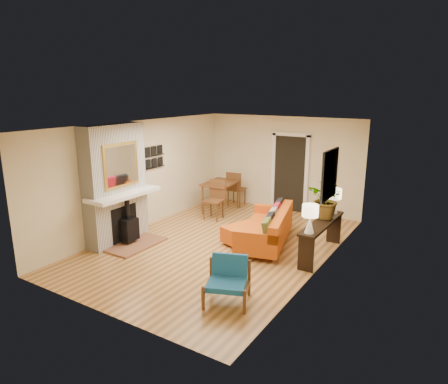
# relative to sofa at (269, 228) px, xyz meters

# --- Properties ---
(room_shell) EXTENTS (6.50, 6.50, 6.50)m
(room_shell) POSITION_rel_sofa_xyz_m (-0.29, 2.01, 0.88)
(room_shell) COLOR tan
(room_shell) RESTS_ON ground
(fireplace) EXTENTS (1.09, 1.68, 2.60)m
(fireplace) POSITION_rel_sofa_xyz_m (-2.89, -1.62, 0.88)
(fireplace) COLOR white
(fireplace) RESTS_ON ground
(sofa) EXTENTS (1.41, 2.26, 0.83)m
(sofa) POSITION_rel_sofa_xyz_m (0.00, 0.00, 0.00)
(sofa) COLOR silver
(sofa) RESTS_ON ground
(ottoman) EXTENTS (1.02, 1.02, 0.41)m
(ottoman) POSITION_rel_sofa_xyz_m (-0.39, -0.33, -0.13)
(ottoman) COLOR silver
(ottoman) RESTS_ON ground
(blue_chair) EXTENTS (0.88, 0.87, 0.71)m
(blue_chair) POSITION_rel_sofa_xyz_m (0.49, -2.51, 0.02)
(blue_chair) COLOR brown
(blue_chair) RESTS_ON ground
(dining_table) EXTENTS (0.91, 1.91, 1.02)m
(dining_table) POSITION_rel_sofa_xyz_m (-2.13, 1.51, 0.30)
(dining_table) COLOR brown
(dining_table) RESTS_ON ground
(console_table) EXTENTS (0.34, 1.85, 0.72)m
(console_table) POSITION_rel_sofa_xyz_m (1.18, -0.01, 0.21)
(console_table) COLOR black
(console_table) RESTS_ON ground
(lamp_near) EXTENTS (0.30, 0.30, 0.54)m
(lamp_near) POSITION_rel_sofa_xyz_m (1.18, -0.75, 0.70)
(lamp_near) COLOR white
(lamp_near) RESTS_ON console_table
(lamp_far) EXTENTS (0.30, 0.30, 0.54)m
(lamp_far) POSITION_rel_sofa_xyz_m (1.18, 0.70, 0.70)
(lamp_far) COLOR white
(lamp_far) RESTS_ON console_table
(houseplant) EXTENTS (0.85, 0.77, 0.82)m
(houseplant) POSITION_rel_sofa_xyz_m (1.17, 0.26, 0.77)
(houseplant) COLOR #1E5919
(houseplant) RESTS_ON console_table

